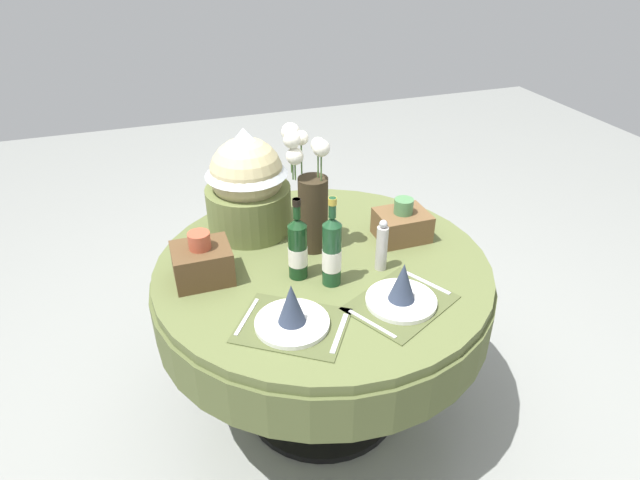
# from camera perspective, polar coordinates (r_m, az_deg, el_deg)

# --- Properties ---
(ground) EXTENTS (8.00, 8.00, 0.00)m
(ground) POSITION_cam_1_polar(r_m,az_deg,el_deg) (2.53, 0.24, -16.41)
(ground) COLOR gray
(dining_table) EXTENTS (1.29, 1.29, 0.74)m
(dining_table) POSITION_cam_1_polar(r_m,az_deg,el_deg) (2.13, 0.28, -5.49)
(dining_table) COLOR #5B6638
(dining_table) RESTS_ON ground
(place_setting_left) EXTENTS (0.43, 0.41, 0.16)m
(place_setting_left) POSITION_cam_1_polar(r_m,az_deg,el_deg) (1.73, -2.97, -7.80)
(place_setting_left) COLOR #4E562F
(place_setting_left) RESTS_ON dining_table
(place_setting_right) EXTENTS (0.42, 0.39, 0.16)m
(place_setting_right) POSITION_cam_1_polar(r_m,az_deg,el_deg) (1.84, 8.60, -5.44)
(place_setting_right) COLOR #4E562F
(place_setting_right) RESTS_ON dining_table
(flower_vase) EXTENTS (0.16, 0.17, 0.49)m
(flower_vase) POSITION_cam_1_polar(r_m,az_deg,el_deg) (2.03, -1.06, 4.60)
(flower_vase) COLOR #332819
(flower_vase) RESTS_ON dining_table
(wine_bottle_left) EXTENTS (0.07, 0.07, 0.34)m
(wine_bottle_left) POSITION_cam_1_polar(r_m,az_deg,el_deg) (1.87, 1.25, -1.19)
(wine_bottle_left) COLOR #194223
(wine_bottle_left) RESTS_ON dining_table
(wine_bottle_centre) EXTENTS (0.07, 0.07, 0.31)m
(wine_bottle_centre) POSITION_cam_1_polar(r_m,az_deg,el_deg) (1.91, -2.36, -0.82)
(wine_bottle_centre) COLOR #143819
(wine_bottle_centre) RESTS_ON dining_table
(pepper_mill) EXTENTS (0.04, 0.04, 0.20)m
(pepper_mill) POSITION_cam_1_polar(r_m,az_deg,el_deg) (1.98, 6.51, -0.68)
(pepper_mill) COLOR #B7B2AD
(pepper_mill) RESTS_ON dining_table
(gift_tub_back_left) EXTENTS (0.34, 0.34, 0.44)m
(gift_tub_back_left) POSITION_cam_1_polar(r_m,az_deg,el_deg) (2.18, -7.68, 6.34)
(gift_tub_back_left) COLOR olive
(gift_tub_back_left) RESTS_ON dining_table
(woven_basket_side_left) EXTENTS (0.20, 0.17, 0.19)m
(woven_basket_side_left) POSITION_cam_1_polar(r_m,az_deg,el_deg) (1.97, -12.28, -2.26)
(woven_basket_side_left) COLOR brown
(woven_basket_side_left) RESTS_ON dining_table
(woven_basket_side_right) EXTENTS (0.20, 0.17, 0.17)m
(woven_basket_side_right) POSITION_cam_1_polar(r_m,az_deg,el_deg) (2.20, 8.62, 1.71)
(woven_basket_side_right) COLOR brown
(woven_basket_side_right) RESTS_ON dining_table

